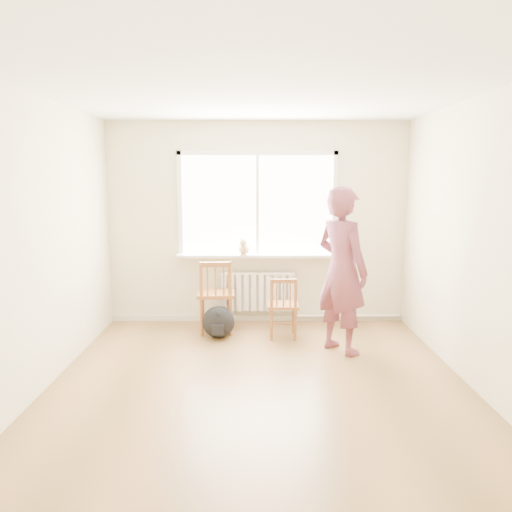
{
  "coord_description": "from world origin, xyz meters",
  "views": [
    {
      "loc": [
        -0.05,
        -4.45,
        1.94
      ],
      "look_at": [
        -0.02,
        1.2,
        1.07
      ],
      "focal_mm": 35.0,
      "sensor_mm": 36.0,
      "label": 1
    }
  ],
  "objects_px": {
    "person": "(342,270)",
    "backpack": "(218,322)",
    "chair_right": "(283,308)",
    "chair_left": "(216,297)",
    "cat": "(244,247)"
  },
  "relations": [
    {
      "from": "person",
      "to": "backpack",
      "type": "height_order",
      "value": "person"
    },
    {
      "from": "person",
      "to": "backpack",
      "type": "distance_m",
      "value": 1.67
    },
    {
      "from": "chair_right",
      "to": "person",
      "type": "relative_size",
      "value": 0.41
    },
    {
      "from": "chair_left",
      "to": "person",
      "type": "height_order",
      "value": "person"
    },
    {
      "from": "person",
      "to": "backpack",
      "type": "xyz_separation_m",
      "value": [
        -1.42,
        0.48,
        -0.73
      ]
    },
    {
      "from": "backpack",
      "to": "person",
      "type": "bearing_deg",
      "value": -18.65
    },
    {
      "from": "backpack",
      "to": "cat",
      "type": "bearing_deg",
      "value": 61.66
    },
    {
      "from": "chair_left",
      "to": "person",
      "type": "bearing_deg",
      "value": 151.61
    },
    {
      "from": "person",
      "to": "cat",
      "type": "bearing_deg",
      "value": 9.53
    },
    {
      "from": "chair_right",
      "to": "chair_left",
      "type": "bearing_deg",
      "value": -13.12
    },
    {
      "from": "cat",
      "to": "chair_left",
      "type": "bearing_deg",
      "value": -129.07
    },
    {
      "from": "cat",
      "to": "backpack",
      "type": "xyz_separation_m",
      "value": [
        -0.31,
        -0.57,
        -0.85
      ]
    },
    {
      "from": "chair_left",
      "to": "cat",
      "type": "relative_size",
      "value": 2.5
    },
    {
      "from": "chair_left",
      "to": "person",
      "type": "xyz_separation_m",
      "value": [
        1.46,
        -0.68,
        0.46
      ]
    },
    {
      "from": "chair_left",
      "to": "chair_right",
      "type": "xyz_separation_m",
      "value": [
        0.84,
        -0.21,
        -0.09
      ]
    }
  ]
}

